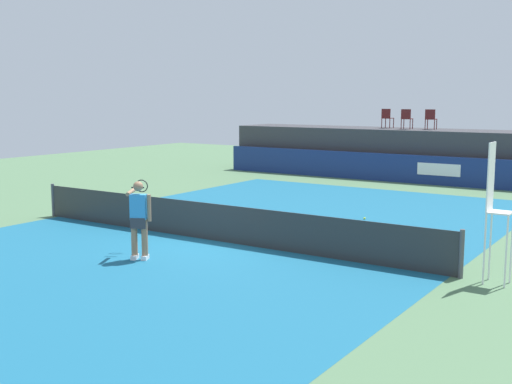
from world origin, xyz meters
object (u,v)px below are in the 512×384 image
at_px(net_post_near, 53,200).
at_px(umpire_chair, 495,203).
at_px(spectator_chair_left, 407,118).
at_px(spectator_chair_center, 431,118).
at_px(net_post_far, 461,254).
at_px(tennis_ball, 365,218).
at_px(spectator_chair_far_left, 387,117).
at_px(tennis_player, 139,217).

bearing_deg(net_post_near, umpire_chair, 0.01).
bearing_deg(spectator_chair_left, spectator_chair_center, 6.89).
height_order(net_post_far, tennis_ball, net_post_far).
xyz_separation_m(spectator_chair_far_left, umpire_chair, (8.56, -15.51, -1.11)).
height_order(tennis_player, tennis_ball, tennis_player).
bearing_deg(spectator_chair_center, net_post_near, -113.28).
bearing_deg(spectator_chair_far_left, tennis_ball, -70.76).
bearing_deg(net_post_near, spectator_chair_center, 66.72).
bearing_deg(net_post_far, spectator_chair_far_left, 117.19).
relative_size(umpire_chair, net_post_far, 2.76).
height_order(spectator_chair_far_left, net_post_far, spectator_chair_far_left).
distance_m(spectator_chair_center, net_post_far, 16.49).
relative_size(tennis_player, tennis_ball, 26.03).
height_order(spectator_chair_left, spectator_chair_center, same).
height_order(spectator_chair_center, net_post_far, spectator_chair_center).
xyz_separation_m(spectator_chair_left, tennis_ball, (2.67, -10.39, -2.66)).
distance_m(tennis_player, tennis_ball, 7.58).
bearing_deg(net_post_near, tennis_player, -22.29).
xyz_separation_m(net_post_far, tennis_ball, (-4.21, 4.75, -0.46)).
xyz_separation_m(spectator_chair_left, umpire_chair, (7.47, -15.13, -1.11)).
relative_size(spectator_chair_far_left, spectator_chair_center, 1.00).
bearing_deg(tennis_player, tennis_ball, 72.57).
distance_m(umpire_chair, net_post_far, 1.23).
bearing_deg(net_post_near, tennis_ball, 30.13).
relative_size(spectator_chair_left, tennis_player, 0.50).
bearing_deg(tennis_ball, spectator_chair_left, 104.44).
bearing_deg(net_post_near, spectator_chair_far_left, 74.06).
bearing_deg(spectator_chair_far_left, spectator_chair_left, -19.29).
bearing_deg(spectator_chair_left, tennis_player, -88.63).
bearing_deg(tennis_ball, tennis_player, -107.43).
bearing_deg(spectator_chair_left, spectator_chair_far_left, 160.71).
bearing_deg(spectator_chair_center, spectator_chair_far_left, 173.31).
xyz_separation_m(spectator_chair_center, tennis_player, (-0.64, -17.69, -1.73)).
bearing_deg(spectator_chair_center, tennis_ball, -81.25).
distance_m(net_post_far, tennis_ball, 6.37).
distance_m(net_post_near, tennis_ball, 9.48).
relative_size(spectator_chair_center, tennis_ball, 13.06).
bearing_deg(umpire_chair, spectator_chair_left, 116.28).
xyz_separation_m(spectator_chair_far_left, spectator_chair_left, (1.08, -0.38, 0.00)).
bearing_deg(net_post_far, tennis_ball, 131.58).
distance_m(umpire_chair, tennis_ball, 6.93).
bearing_deg(umpire_chair, tennis_ball, 135.31).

